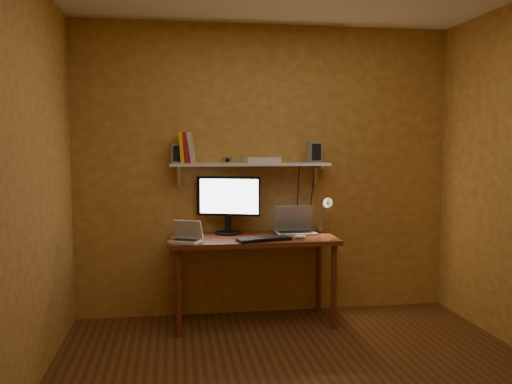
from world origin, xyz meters
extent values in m
cube|color=gold|center=(0.00, 1.61, 1.30)|extent=(3.40, 0.02, 2.60)
cube|color=gold|center=(0.00, -1.61, 1.30)|extent=(3.40, 0.02, 2.60)
cube|color=gold|center=(-1.71, 0.00, 1.30)|extent=(0.02, 3.20, 2.60)
cube|color=brown|center=(-0.16, 1.28, 0.73)|extent=(1.40, 0.60, 0.04)
cylinder|color=brown|center=(-0.80, 1.04, 0.35)|extent=(0.05, 0.05, 0.71)
cylinder|color=brown|center=(0.48, 1.04, 0.35)|extent=(0.05, 0.05, 0.71)
cylinder|color=brown|center=(-0.80, 1.52, 0.35)|extent=(0.05, 0.05, 0.71)
cylinder|color=brown|center=(0.48, 1.52, 0.35)|extent=(0.05, 0.05, 0.71)
cube|color=silver|center=(-0.16, 1.47, 1.36)|extent=(1.40, 0.25, 0.02)
cube|color=silver|center=(-0.78, 1.58, 1.26)|extent=(0.03, 0.03, 0.18)
cube|color=silver|center=(0.46, 1.58, 1.26)|extent=(0.03, 0.03, 0.18)
cylinder|color=black|center=(-0.36, 1.47, 0.76)|extent=(0.30, 0.30, 0.02)
cube|color=black|center=(-0.36, 1.47, 0.85)|extent=(0.06, 0.06, 0.17)
cube|color=black|center=(-0.36, 1.47, 1.08)|extent=(0.54, 0.20, 0.35)
cube|color=white|center=(-0.36, 1.45, 1.08)|extent=(0.50, 0.16, 0.30)
cube|color=gray|center=(0.22, 1.37, 0.76)|extent=(0.35, 0.24, 0.02)
cube|color=black|center=(0.22, 1.37, 0.77)|extent=(0.29, 0.14, 0.00)
cube|color=gray|center=(0.22, 1.45, 0.88)|extent=(0.34, 0.10, 0.23)
cube|color=#121938|center=(0.22, 1.45, 0.88)|extent=(0.30, 0.08, 0.19)
cube|color=silver|center=(-0.74, 1.11, 0.76)|extent=(0.29, 0.26, 0.02)
cube|color=black|center=(-0.74, 1.11, 0.77)|extent=(0.22, 0.18, 0.00)
cube|color=silver|center=(-0.72, 1.16, 0.85)|extent=(0.25, 0.18, 0.16)
cube|color=black|center=(-0.72, 1.16, 0.85)|extent=(0.21, 0.15, 0.13)
cube|color=black|center=(-0.10, 1.10, 0.76)|extent=(0.47, 0.25, 0.02)
ellipsoid|color=silver|center=(0.21, 1.13, 0.77)|extent=(0.10, 0.07, 0.04)
cube|color=silver|center=(0.50, 1.52, 0.74)|extent=(0.05, 0.06, 0.08)
cylinder|color=silver|center=(0.50, 1.52, 0.89)|extent=(0.02, 0.02, 0.28)
cylinder|color=silver|center=(0.50, 1.44, 1.03)|extent=(0.01, 0.16, 0.01)
cone|color=silver|center=(0.50, 1.36, 1.03)|extent=(0.09, 0.09, 0.09)
sphere|color=#FFE0A5|center=(0.50, 1.34, 1.03)|extent=(0.04, 0.04, 0.04)
cube|color=gray|center=(-0.80, 1.48, 1.46)|extent=(0.11, 0.11, 0.17)
cube|color=gray|center=(0.41, 1.47, 1.47)|extent=(0.11, 0.11, 0.19)
cube|color=yellow|center=(-0.75, 1.48, 1.51)|extent=(0.07, 0.19, 0.27)
cube|color=maroon|center=(-0.71, 1.48, 1.51)|extent=(0.08, 0.19, 0.27)
cube|color=beige|center=(-0.68, 1.48, 1.51)|extent=(0.09, 0.19, 0.27)
cube|color=silver|center=(-0.38, 1.42, 1.40)|extent=(0.10, 0.05, 0.06)
cylinder|color=black|center=(-0.38, 1.40, 1.40)|extent=(0.04, 0.03, 0.03)
cube|color=silver|center=(-0.06, 1.48, 1.40)|extent=(0.31, 0.23, 0.05)
camera|label=1|loc=(-0.83, -3.23, 1.53)|focal=38.00mm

